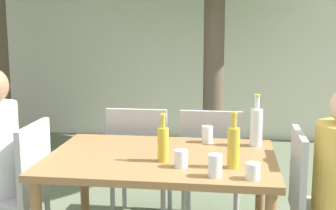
{
  "coord_description": "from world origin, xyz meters",
  "views": [
    {
      "loc": [
        0.4,
        -2.63,
        1.51
      ],
      "look_at": [
        0.0,
        0.3,
        0.99
      ],
      "focal_mm": 50.0,
      "sensor_mm": 36.0,
      "label": 1
    }
  ],
  "objects_px": {
    "patio_chair_1": "(317,200)",
    "drinking_glass_1": "(253,171)",
    "dining_table_front": "(161,169)",
    "water_bottle_1": "(256,126)",
    "oil_cruet_0": "(163,143)",
    "oil_cruet_2": "(233,146)",
    "drinking_glass_3": "(181,159)",
    "drinking_glass_2": "(207,134)",
    "drinking_glass_0": "(215,166)",
    "patio_chair_0": "(18,185)",
    "patio_chair_2": "(140,158)",
    "patio_chair_3": "(211,161)"
  },
  "relations": [
    {
      "from": "patio_chair_1",
      "to": "drinking_glass_1",
      "type": "bearing_deg",
      "value": 132.83
    },
    {
      "from": "dining_table_front",
      "to": "water_bottle_1",
      "type": "relative_size",
      "value": 4.03
    },
    {
      "from": "oil_cruet_0",
      "to": "drinking_glass_1",
      "type": "relative_size",
      "value": 3.28
    },
    {
      "from": "oil_cruet_0",
      "to": "water_bottle_1",
      "type": "bearing_deg",
      "value": 37.71
    },
    {
      "from": "water_bottle_1",
      "to": "drinking_glass_1",
      "type": "relative_size",
      "value": 3.99
    },
    {
      "from": "patio_chair_1",
      "to": "oil_cruet_2",
      "type": "height_order",
      "value": "oil_cruet_2"
    },
    {
      "from": "patio_chair_1",
      "to": "drinking_glass_3",
      "type": "relative_size",
      "value": 9.61
    },
    {
      "from": "water_bottle_1",
      "to": "drinking_glass_2",
      "type": "distance_m",
      "value": 0.32
    },
    {
      "from": "drinking_glass_1",
      "to": "drinking_glass_3",
      "type": "bearing_deg",
      "value": 158.37
    },
    {
      "from": "water_bottle_1",
      "to": "drinking_glass_0",
      "type": "height_order",
      "value": "water_bottle_1"
    },
    {
      "from": "patio_chair_0",
      "to": "oil_cruet_2",
      "type": "relative_size",
      "value": 2.95
    },
    {
      "from": "patio_chair_1",
      "to": "drinking_glass_1",
      "type": "xyz_separation_m",
      "value": [
        -0.38,
        -0.36,
        0.27
      ]
    },
    {
      "from": "drinking_glass_0",
      "to": "drinking_glass_1",
      "type": "relative_size",
      "value": 1.4
    },
    {
      "from": "patio_chair_1",
      "to": "drinking_glass_3",
      "type": "height_order",
      "value": "patio_chair_1"
    },
    {
      "from": "water_bottle_1",
      "to": "drinking_glass_1",
      "type": "bearing_deg",
      "value": -94.03
    },
    {
      "from": "patio_chair_1",
      "to": "oil_cruet_2",
      "type": "distance_m",
      "value": 0.62
    },
    {
      "from": "drinking_glass_1",
      "to": "oil_cruet_2",
      "type": "bearing_deg",
      "value": 118.76
    },
    {
      "from": "oil_cruet_0",
      "to": "patio_chair_2",
      "type": "bearing_deg",
      "value": 110.09
    },
    {
      "from": "water_bottle_1",
      "to": "drinking_glass_0",
      "type": "distance_m",
      "value": 0.69
    },
    {
      "from": "patio_chair_0",
      "to": "drinking_glass_0",
      "type": "height_order",
      "value": "patio_chair_0"
    },
    {
      "from": "drinking_glass_3",
      "to": "oil_cruet_2",
      "type": "bearing_deg",
      "value": 5.51
    },
    {
      "from": "patio_chair_3",
      "to": "drinking_glass_3",
      "type": "relative_size",
      "value": 9.61
    },
    {
      "from": "dining_table_front",
      "to": "drinking_glass_0",
      "type": "height_order",
      "value": "drinking_glass_0"
    },
    {
      "from": "drinking_glass_3",
      "to": "dining_table_front",
      "type": "bearing_deg",
      "value": 124.04
    },
    {
      "from": "patio_chair_3",
      "to": "oil_cruet_2",
      "type": "distance_m",
      "value": 0.95
    },
    {
      "from": "patio_chair_1",
      "to": "drinking_glass_2",
      "type": "bearing_deg",
      "value": 61.82
    },
    {
      "from": "drinking_glass_2",
      "to": "oil_cruet_2",
      "type": "bearing_deg",
      "value": -72.4
    },
    {
      "from": "drinking_glass_1",
      "to": "patio_chair_2",
      "type": "bearing_deg",
      "value": 126.67
    },
    {
      "from": "patio_chair_2",
      "to": "oil_cruet_2",
      "type": "distance_m",
      "value": 1.17
    },
    {
      "from": "dining_table_front",
      "to": "patio_chair_3",
      "type": "distance_m",
      "value": 0.76
    },
    {
      "from": "drinking_glass_2",
      "to": "drinking_glass_3",
      "type": "xyz_separation_m",
      "value": [
        -0.11,
        -0.55,
        -0.01
      ]
    },
    {
      "from": "drinking_glass_2",
      "to": "drinking_glass_3",
      "type": "height_order",
      "value": "drinking_glass_2"
    },
    {
      "from": "patio_chair_1",
      "to": "drinking_glass_0",
      "type": "xyz_separation_m",
      "value": [
        -0.57,
        -0.34,
        0.29
      ]
    },
    {
      "from": "drinking_glass_1",
      "to": "drinking_glass_3",
      "type": "distance_m",
      "value": 0.4
    },
    {
      "from": "patio_chair_0",
      "to": "oil_cruet_2",
      "type": "height_order",
      "value": "oil_cruet_2"
    },
    {
      "from": "patio_chair_1",
      "to": "water_bottle_1",
      "type": "distance_m",
      "value": 0.58
    },
    {
      "from": "patio_chair_2",
      "to": "oil_cruet_0",
      "type": "height_order",
      "value": "oil_cruet_0"
    },
    {
      "from": "drinking_glass_2",
      "to": "drinking_glass_0",
      "type": "bearing_deg",
      "value": -83.71
    },
    {
      "from": "patio_chair_3",
      "to": "drinking_glass_0",
      "type": "distance_m",
      "value": 1.08
    },
    {
      "from": "patio_chair_2",
      "to": "oil_cruet_2",
      "type": "bearing_deg",
      "value": 128.09
    },
    {
      "from": "dining_table_front",
      "to": "drinking_glass_2",
      "type": "relative_size",
      "value": 12.38
    },
    {
      "from": "patio_chair_0",
      "to": "drinking_glass_2",
      "type": "relative_size",
      "value": 8.42
    },
    {
      "from": "drinking_glass_1",
      "to": "dining_table_front",
      "type": "bearing_deg",
      "value": 145.4
    },
    {
      "from": "patio_chair_2",
      "to": "drinking_glass_2",
      "type": "bearing_deg",
      "value": 146.11
    },
    {
      "from": "dining_table_front",
      "to": "patio_chair_3",
      "type": "height_order",
      "value": "patio_chair_3"
    },
    {
      "from": "patio_chair_2",
      "to": "patio_chair_3",
      "type": "distance_m",
      "value": 0.53
    },
    {
      "from": "patio_chair_0",
      "to": "water_bottle_1",
      "type": "distance_m",
      "value": 1.53
    },
    {
      "from": "patio_chair_3",
      "to": "oil_cruet_0",
      "type": "xyz_separation_m",
      "value": [
        -0.24,
        -0.81,
        0.33
      ]
    },
    {
      "from": "water_bottle_1",
      "to": "oil_cruet_2",
      "type": "distance_m",
      "value": 0.5
    },
    {
      "from": "drinking_glass_3",
      "to": "patio_chair_2",
      "type": "bearing_deg",
      "value": 114.25
    }
  ]
}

